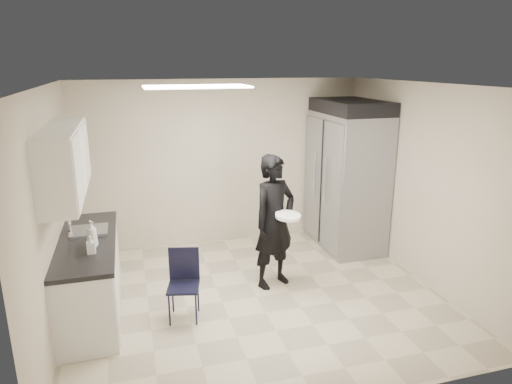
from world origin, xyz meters
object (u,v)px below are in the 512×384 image
object	(u,v)px
lower_counter	(90,278)
folding_chair	(183,287)
commercial_fridge	(347,181)
man_tuxedo	(274,222)

from	to	relation	value
lower_counter	folding_chair	xyz separation A→B (m)	(1.02, -0.44, -0.04)
commercial_fridge	man_tuxedo	xyz separation A→B (m)	(-1.51, -0.99, -0.18)
lower_counter	commercial_fridge	xyz separation A→B (m)	(3.78, 1.07, 0.62)
commercial_fridge	man_tuxedo	size ratio (longest dim) A/B	1.20
folding_chair	man_tuxedo	distance (m)	1.44
lower_counter	folding_chair	world-z (taller)	lower_counter
lower_counter	commercial_fridge	world-z (taller)	commercial_fridge
lower_counter	folding_chair	distance (m)	1.11
folding_chair	commercial_fridge	bearing A→B (deg)	42.07
lower_counter	man_tuxedo	xyz separation A→B (m)	(2.27, 0.09, 0.44)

